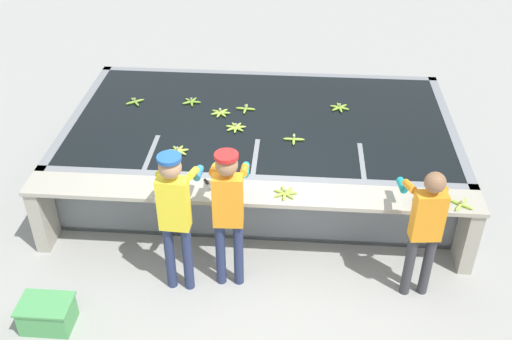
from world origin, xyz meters
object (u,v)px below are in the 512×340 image
(worker_0, at_px, (175,209))
(banana_bunch_floating_0, at_px, (236,127))
(crate, at_px, (47,314))
(worker_2, at_px, (425,223))
(banana_bunch_floating_1, at_px, (294,139))
(knife_0, at_px, (209,185))
(banana_bunch_floating_6, at_px, (191,102))
(worker_1, at_px, (228,206))
(banana_bunch_floating_2, at_px, (178,151))
(banana_bunch_ledge_1, at_px, (285,193))
(banana_bunch_floating_5, at_px, (339,107))
(banana_bunch_ledge_0, at_px, (461,204))
(banana_bunch_floating_3, at_px, (135,102))
(banana_bunch_floating_7, at_px, (220,113))
(banana_bunch_floating_4, at_px, (246,109))

(worker_0, height_order, banana_bunch_floating_0, worker_0)
(crate, bearing_deg, worker_0, 28.64)
(worker_2, bearing_deg, worker_0, -177.59)
(banana_bunch_floating_1, xyz_separation_m, knife_0, (-0.95, -1.07, -0.01))
(worker_0, relative_size, banana_bunch_floating_6, 6.36)
(worker_0, height_order, worker_1, worker_0)
(worker_0, relative_size, banana_bunch_floating_2, 6.28)
(worker_1, height_order, banana_bunch_floating_0, worker_1)
(banana_bunch_floating_6, distance_m, banana_bunch_ledge_1, 2.53)
(worker_1, xyz_separation_m, banana_bunch_ledge_1, (0.59, 0.46, -0.14))
(banana_bunch_ledge_1, bearing_deg, worker_2, -17.44)
(banana_bunch_floating_0, height_order, banana_bunch_floating_5, same)
(banana_bunch_floating_2, bearing_deg, banana_bunch_ledge_0, -14.34)
(banana_bunch_floating_1, bearing_deg, worker_2, -49.42)
(worker_0, xyz_separation_m, banana_bunch_ledge_1, (1.14, 0.57, -0.15))
(banana_bunch_floating_3, height_order, crate, banana_bunch_floating_3)
(banana_bunch_floating_0, relative_size, crate, 0.51)
(banana_bunch_floating_0, relative_size, banana_bunch_floating_6, 1.02)
(banana_bunch_floating_1, height_order, banana_bunch_floating_3, same)
(banana_bunch_floating_2, height_order, banana_bunch_ledge_1, banana_bunch_ledge_1)
(banana_bunch_floating_6, bearing_deg, banana_bunch_floating_2, -88.04)
(banana_bunch_floating_5, bearing_deg, worker_0, -124.49)
(banana_bunch_floating_6, bearing_deg, banana_bunch_floating_1, -31.79)
(worker_1, xyz_separation_m, worker_2, (2.07, 0.00, -0.10))
(banana_bunch_floating_1, relative_size, banana_bunch_floating_5, 1.00)
(worker_1, xyz_separation_m, banana_bunch_floating_0, (-0.12, 1.89, -0.14))
(banana_bunch_floating_3, bearing_deg, banana_bunch_floating_6, 4.46)
(banana_bunch_floating_1, relative_size, banana_bunch_floating_3, 1.12)
(worker_2, distance_m, banana_bunch_floating_2, 3.11)
(banana_bunch_floating_1, relative_size, banana_bunch_floating_2, 1.00)
(banana_bunch_floating_0, xyz_separation_m, banana_bunch_floating_1, (0.78, -0.24, 0.00))
(worker_2, relative_size, knife_0, 5.15)
(banana_bunch_floating_6, distance_m, crate, 3.61)
(banana_bunch_floating_0, relative_size, banana_bunch_ledge_0, 1.12)
(worker_0, xyz_separation_m, banana_bunch_ledge_0, (3.07, 0.51, -0.15))
(crate, bearing_deg, worker_2, 11.79)
(banana_bunch_floating_5, distance_m, banana_bunch_floating_7, 1.67)
(worker_2, xyz_separation_m, knife_0, (-2.36, 0.57, -0.05))
(banana_bunch_floating_5, bearing_deg, crate, -132.83)
(worker_0, distance_m, knife_0, 0.74)
(banana_bunch_floating_1, relative_size, banana_bunch_ledge_0, 1.12)
(banana_bunch_floating_2, height_order, crate, banana_bunch_floating_2)
(banana_bunch_floating_1, relative_size, knife_0, 0.89)
(worker_1, height_order, banana_bunch_ledge_0, worker_1)
(knife_0, bearing_deg, banana_bunch_floating_6, 104.90)
(banana_bunch_floating_6, bearing_deg, banana_bunch_ledge_1, -56.03)
(banana_bunch_floating_0, height_order, banana_bunch_floating_4, same)
(banana_bunch_floating_4, xyz_separation_m, banana_bunch_floating_6, (-0.79, 0.15, -0.00))
(worker_2, distance_m, banana_bunch_ledge_0, 0.61)
(worker_1, distance_m, worker_2, 2.07)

